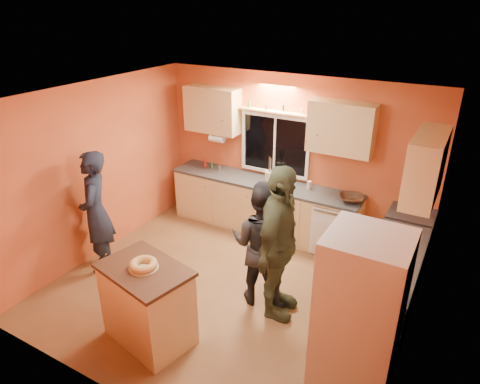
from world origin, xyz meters
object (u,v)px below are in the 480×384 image
Objects in this scene: person_left at (96,213)px; person_right at (279,244)px; island at (148,303)px; person_center at (262,244)px; refrigerator at (358,320)px.

person_right is at bearing 60.82° from person_left.
island is 0.67× the size of person_center.
person_center is at bearing 70.74° from island.
refrigerator is at bearing 47.63° from person_left.
island is (-2.23, -0.42, -0.41)m from refrigerator.
person_left reaches higher than person_center.
person_right is (1.07, 1.14, 0.49)m from island.
refrigerator is 3.81m from person_left.
island is 1.64m from person_right.
refrigerator reaches higher than person_left.
person_left is at bearing 4.53° from person_center.
person_right is at bearing 59.27° from island.
person_right is (0.29, -0.13, 0.14)m from person_center.
island is 0.63× the size of person_left.
person_right reaches higher than person_center.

